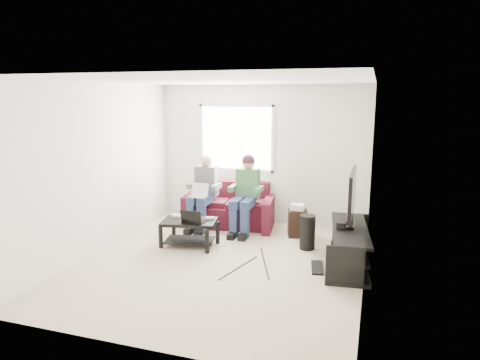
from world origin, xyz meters
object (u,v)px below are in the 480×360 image
object	(u,v)px
tv	(352,195)
subwoofer	(307,232)
end_table	(297,222)
sofa	(229,209)
coffee_table	(189,227)
tv_stand	(349,248)

from	to	relation	value
tv	subwoofer	size ratio (longest dim) A/B	1.99
tv	end_table	bearing A→B (deg)	135.34
tv	sofa	bearing A→B (deg)	152.46
coffee_table	end_table	bearing A→B (deg)	33.17
sofa	tv	xyz separation A→B (m)	(2.27, -1.18, 0.70)
subwoofer	end_table	size ratio (longest dim) A/B	0.97
sofa	tv	world-z (taller)	tv
coffee_table	tv_stand	bearing A→B (deg)	0.12
subwoofer	coffee_table	bearing A→B (deg)	-166.45
sofa	tv_stand	world-z (taller)	sofa
tv_stand	tv	size ratio (longest dim) A/B	1.53
tv	end_table	xyz separation A→B (m)	(-0.93, 0.92, -0.75)
tv	subwoofer	bearing A→B (deg)	153.16
coffee_table	subwoofer	size ratio (longest dim) A/B	1.71
subwoofer	sofa	bearing A→B (deg)	152.17
tv_stand	subwoofer	distance (m)	0.80
tv_stand	coffee_table	bearing A→B (deg)	-179.88
sofa	end_table	bearing A→B (deg)	-11.06
tv	end_table	size ratio (longest dim) A/B	1.93
coffee_table	end_table	xyz separation A→B (m)	(1.57, 1.03, -0.06)
subwoofer	end_table	world-z (taller)	end_table
subwoofer	end_table	distance (m)	0.64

